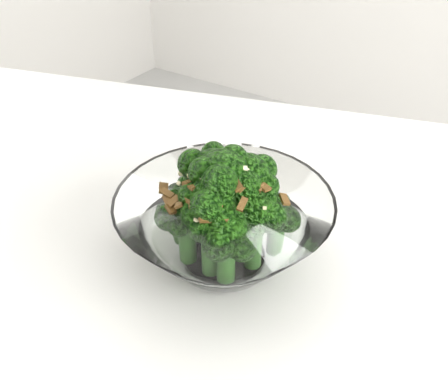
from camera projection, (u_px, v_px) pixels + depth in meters
The scene contains 2 objects.
table at pixel (222, 288), 0.62m from camera, with size 1.38×1.11×0.75m.
broccoli_dish at pixel (223, 220), 0.53m from camera, with size 0.23×0.23×0.14m.
Camera 1 is at (0.19, -0.45, 1.14)m, focal length 40.00 mm.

